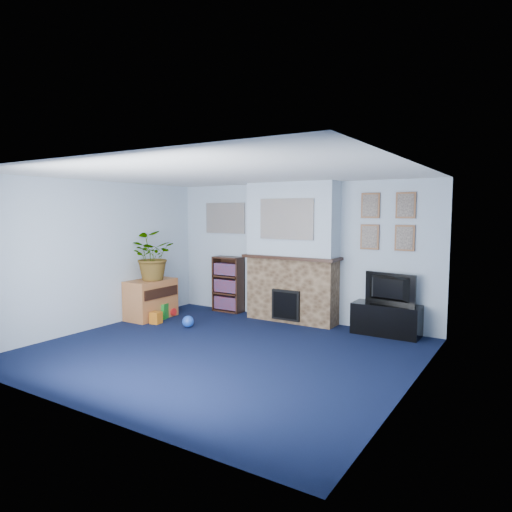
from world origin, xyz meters
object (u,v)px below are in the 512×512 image
Objects in this scene: bookshelf at (228,285)px; tv_stand at (386,320)px; sideboard at (151,299)px; television at (388,289)px.

tv_stand is at bearing -1.44° from bookshelf.
bookshelf is 1.48m from sideboard.
bookshelf is (-3.05, 0.06, -0.22)m from television.
bookshelf reaches higher than television.
bookshelf is at bearing 178.56° from tv_stand.
television is (0.00, 0.02, 0.50)m from tv_stand.
television is 3.06m from bookshelf.
tv_stand is 0.97× the size of bookshelf.
bookshelf is at bearing 54.76° from sideboard.
sideboard is at bearing -163.93° from tv_stand.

